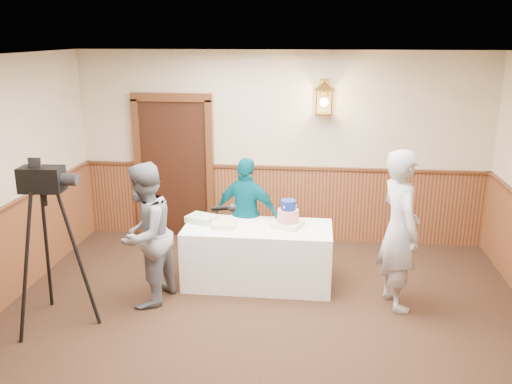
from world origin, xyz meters
TOP-DOWN VIEW (x-y plane):
  - ground at (0.00, 0.00)m, footprint 7.00×7.00m
  - room_shell at (-0.05, 0.45)m, footprint 6.02×7.02m
  - display_table at (-0.16, 1.90)m, footprint 1.80×0.80m
  - tiered_cake at (0.20, 1.95)m, footprint 0.41×0.41m
  - sheet_cake_yellow at (-0.57, 1.83)m, footprint 0.31×0.24m
  - sheet_cake_green at (-0.88, 2.01)m, footprint 0.42×0.38m
  - interviewer at (-1.38, 1.26)m, footprint 1.50×0.93m
  - baker at (1.46, 1.51)m, footprint 0.62×0.77m
  - assistant_p at (-0.35, 2.33)m, footprint 0.95×0.58m
  - tv_camera_rig at (-2.21, 0.68)m, footprint 0.68×0.64m

SIDE VIEW (x-z plane):
  - ground at x=0.00m, z-range 0.00..0.00m
  - display_table at x=-0.16m, z-range 0.00..0.75m
  - assistant_p at x=-0.35m, z-range 0.00..1.50m
  - sheet_cake_yellow at x=-0.57m, z-range 0.75..0.81m
  - tv_camera_rig at x=-2.21m, z-range -0.09..1.65m
  - sheet_cake_green at x=-0.88m, z-range 0.75..0.83m
  - interviewer at x=-1.38m, z-range 0.00..1.66m
  - tiered_cake at x=0.20m, z-range 0.71..1.05m
  - baker at x=1.46m, z-range 0.00..1.83m
  - room_shell at x=-0.05m, z-range 0.12..2.93m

